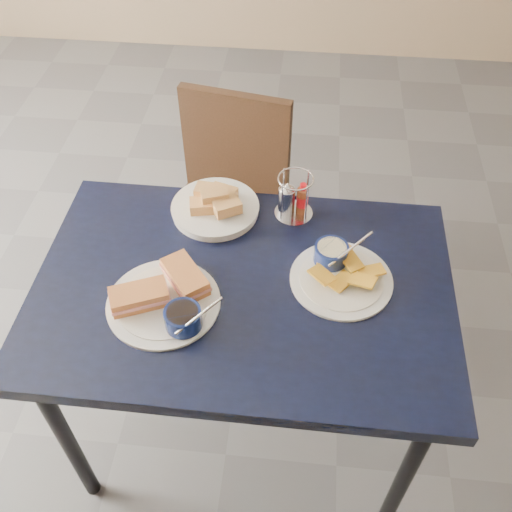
# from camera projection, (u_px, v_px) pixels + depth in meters

# --- Properties ---
(ground) EXTENTS (6.00, 6.00, 0.00)m
(ground) POSITION_uv_depth(u_px,v_px,m) (237.00, 374.00, 2.14)
(ground) COLOR #494A4E
(ground) RESTS_ON ground
(dining_table) EXTENTS (1.09, 0.73, 0.75)m
(dining_table) POSITION_uv_depth(u_px,v_px,m) (243.00, 303.00, 1.52)
(dining_table) COLOR black
(dining_table) RESTS_ON ground
(chair_far) EXTENTS (0.46, 0.45, 0.85)m
(chair_far) POSITION_uv_depth(u_px,v_px,m) (225.00, 193.00, 2.11)
(chair_far) COLOR black
(chair_far) RESTS_ON ground
(sandwich_plate) EXTENTS (0.31, 0.29, 0.12)m
(sandwich_plate) POSITION_uv_depth(u_px,v_px,m) (167.00, 298.00, 1.41)
(sandwich_plate) COLOR white
(sandwich_plate) RESTS_ON dining_table
(plantain_plate) EXTENTS (0.27, 0.27, 0.12)m
(plantain_plate) POSITION_uv_depth(u_px,v_px,m) (338.00, 269.00, 1.48)
(plantain_plate) COLOR white
(plantain_plate) RESTS_ON dining_table
(bread_basket) EXTENTS (0.25, 0.25, 0.08)m
(bread_basket) POSITION_uv_depth(u_px,v_px,m) (215.00, 206.00, 1.64)
(bread_basket) COLOR white
(bread_basket) RESTS_ON dining_table
(condiment_caddy) EXTENTS (0.11, 0.11, 0.14)m
(condiment_caddy) POSITION_uv_depth(u_px,v_px,m) (293.00, 199.00, 1.61)
(condiment_caddy) COLOR silver
(condiment_caddy) RESTS_ON dining_table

